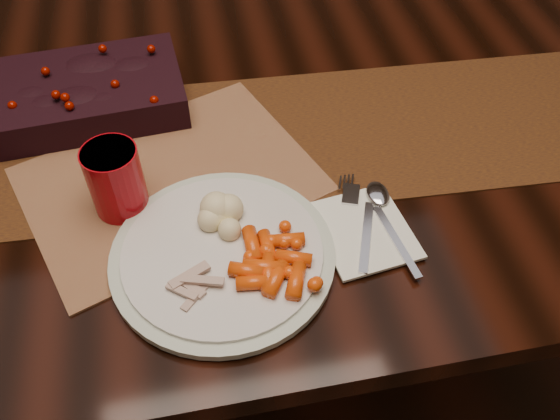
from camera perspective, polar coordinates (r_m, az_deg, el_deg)
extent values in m
plane|color=black|center=(1.59, -3.16, -11.89)|extent=(5.00, 5.00, 0.00)
cube|color=black|center=(1.27, -3.87, -3.65)|extent=(1.80, 1.00, 0.75)
cube|color=#543404|center=(0.94, -1.30, 6.90)|extent=(1.53, 0.39, 0.00)
cube|color=brown|center=(0.89, -10.57, 2.91)|extent=(0.49, 0.42, 0.00)
cylinder|color=silver|center=(0.78, -5.55, -4.28)|extent=(0.32, 0.32, 0.02)
cube|color=silver|center=(0.82, 8.08, -1.94)|extent=(0.14, 0.15, 0.00)
cylinder|color=#9D060E|center=(0.83, -15.52, 2.81)|extent=(0.08, 0.08, 0.10)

